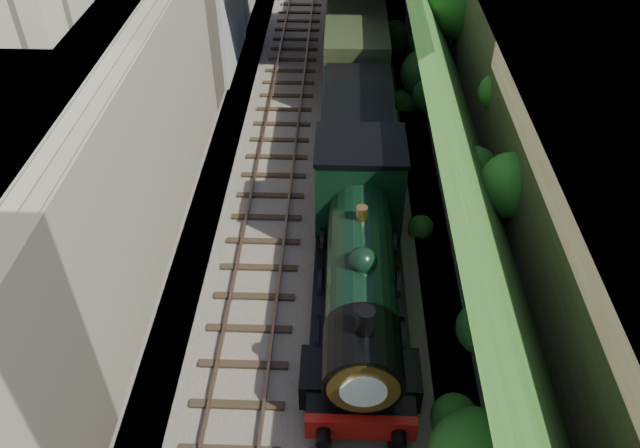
# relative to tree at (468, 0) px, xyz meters

# --- Properties ---
(trackbed) EXTENTS (10.00, 90.00, 0.20)m
(trackbed) POSITION_rel_tree_xyz_m (-5.91, -0.83, -4.55)
(trackbed) COLOR #473F38
(trackbed) RESTS_ON ground
(retaining_wall) EXTENTS (1.00, 90.00, 7.00)m
(retaining_wall) POSITION_rel_tree_xyz_m (-11.41, -0.83, -1.15)
(retaining_wall) COLOR #756B56
(retaining_wall) RESTS_ON ground
(street_plateau_left) EXTENTS (6.00, 90.00, 7.00)m
(street_plateau_left) POSITION_rel_tree_xyz_m (-14.91, -0.83, -1.15)
(street_plateau_left) COLOR #262628
(street_plateau_left) RESTS_ON ground
(street_plateau_right) EXTENTS (8.00, 90.00, 6.25)m
(street_plateau_right) POSITION_rel_tree_xyz_m (3.59, -0.83, -1.52)
(street_plateau_right) COLOR #262628
(street_plateau_right) RESTS_ON ground
(embankment_slope) EXTENTS (4.69, 90.00, 6.41)m
(embankment_slope) POSITION_rel_tree_xyz_m (-1.05, -0.18, -2.10)
(embankment_slope) COLOR #1E4714
(embankment_slope) RESTS_ON ground
(track_left) EXTENTS (2.50, 90.00, 0.20)m
(track_left) POSITION_rel_tree_xyz_m (-7.91, -0.83, -4.40)
(track_left) COLOR black
(track_left) RESTS_ON trackbed
(track_right) EXTENTS (2.50, 90.00, 0.20)m
(track_right) POSITION_rel_tree_xyz_m (-4.71, -0.83, -4.40)
(track_right) COLOR black
(track_right) RESTS_ON trackbed
(tree) EXTENTS (3.60, 3.80, 6.60)m
(tree) POSITION_rel_tree_xyz_m (0.00, 0.00, 0.00)
(tree) COLOR black
(tree) RESTS_ON ground
(locomotive) EXTENTS (3.10, 10.23, 3.83)m
(locomotive) POSITION_rel_tree_xyz_m (-4.71, -13.60, -2.75)
(locomotive) COLOR black
(locomotive) RESTS_ON trackbed
(tender) EXTENTS (2.70, 6.00, 3.05)m
(tender) POSITION_rel_tree_xyz_m (-4.71, -6.24, -3.03)
(tender) COLOR black
(tender) RESTS_ON trackbed
(coach_front) EXTENTS (2.90, 18.00, 3.70)m
(coach_front) POSITION_rel_tree_xyz_m (-4.71, 6.36, -2.60)
(coach_front) COLOR black
(coach_front) RESTS_ON trackbed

